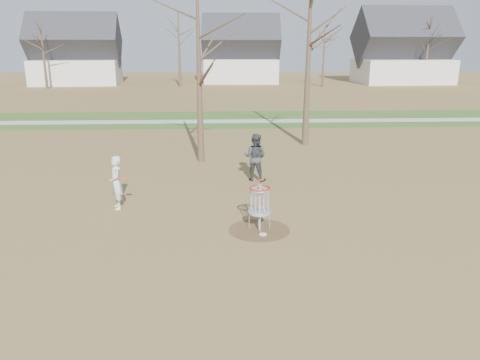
# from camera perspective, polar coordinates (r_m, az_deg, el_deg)

# --- Properties ---
(ground) EXTENTS (160.00, 160.00, 0.00)m
(ground) POSITION_cam_1_polar(r_m,az_deg,el_deg) (13.80, 2.37, -6.11)
(ground) COLOR brown
(ground) RESTS_ON ground
(green_band) EXTENTS (160.00, 8.00, 0.01)m
(green_band) POSITION_cam_1_polar(r_m,az_deg,el_deg) (34.14, -0.64, 7.44)
(green_band) COLOR #2D5119
(green_band) RESTS_ON ground
(footpath) EXTENTS (160.00, 1.50, 0.01)m
(footpath) POSITION_cam_1_polar(r_m,az_deg,el_deg) (33.15, -0.58, 7.19)
(footpath) COLOR #9E9E99
(footpath) RESTS_ON green_band
(dirt_circle) EXTENTS (1.80, 1.80, 0.01)m
(dirt_circle) POSITION_cam_1_polar(r_m,az_deg,el_deg) (13.80, 2.37, -6.09)
(dirt_circle) COLOR #47331E
(dirt_circle) RESTS_ON ground
(player_standing) EXTENTS (0.63, 0.76, 1.77)m
(player_standing) POSITION_cam_1_polar(r_m,az_deg,el_deg) (15.82, -14.84, -0.31)
(player_standing) COLOR silver
(player_standing) RESTS_ON ground
(player_throwing) EXTENTS (1.12, 1.00, 1.89)m
(player_throwing) POSITION_cam_1_polar(r_m,az_deg,el_deg) (18.50, 1.87, 2.80)
(player_throwing) COLOR #34363A
(player_throwing) RESTS_ON ground
(disc_grounded) EXTENTS (0.22, 0.22, 0.02)m
(disc_grounded) POSITION_cam_1_polar(r_m,az_deg,el_deg) (13.46, 2.82, -6.63)
(disc_grounded) COLOR silver
(disc_grounded) RESTS_ON dirt_circle
(discs_in_play) EXTENTS (4.66, 0.83, 0.36)m
(discs_in_play) POSITION_cam_1_polar(r_m,az_deg,el_deg) (15.47, -5.16, 0.12)
(discs_in_play) COLOR #FF480D
(discs_in_play) RESTS_ON ground
(disc_golf_basket) EXTENTS (0.64, 0.64, 1.35)m
(disc_golf_basket) POSITION_cam_1_polar(r_m,az_deg,el_deg) (13.48, 2.41, -2.52)
(disc_golf_basket) COLOR #9EA3AD
(disc_golf_basket) RESTS_ON ground
(bare_trees) EXTENTS (52.62, 44.98, 9.00)m
(bare_trees) POSITION_cam_1_polar(r_m,az_deg,el_deg) (48.58, 0.90, 16.39)
(bare_trees) COLOR #382B1E
(bare_trees) RESTS_ON ground
(houses_row) EXTENTS (56.51, 10.01, 7.26)m
(houses_row) POSITION_cam_1_polar(r_m,az_deg,el_deg) (65.52, 2.28, 14.76)
(houses_row) COLOR silver
(houses_row) RESTS_ON ground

